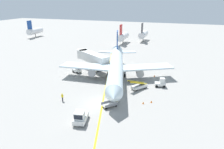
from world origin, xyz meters
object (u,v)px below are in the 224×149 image
baggage_tug_near_wing (77,69)px  belt_loader_forward_hold (139,86)px  safety_cone_nose_left (151,102)px  safety_cone_nose_right (143,103)px  baggage_tug_by_cargo_door (161,83)px  safety_cone_wingtip_left (154,76)px  baggage_cart_loaded (110,104)px  pushback_tug (80,117)px  airliner (116,66)px  ground_crew_marshaller (62,97)px  jet_bridge (90,57)px

baggage_tug_near_wing → belt_loader_forward_hold: belt_loader_forward_hold is taller
baggage_tug_near_wing → safety_cone_nose_left: 24.47m
belt_loader_forward_hold → safety_cone_nose_right: (2.29, -6.66, -0.56)m
baggage_tug_by_cargo_door → safety_cone_wingtip_left: 6.54m
baggage_cart_loaded → safety_cone_wingtip_left: (5.65, 18.78, -0.25)m
pushback_tug → baggage_tug_by_cargo_door: bearing=60.9°
baggage_tug_near_wing → safety_cone_nose_left: bearing=-26.3°
pushback_tug → baggage_cart_loaded: pushback_tug is taller
safety_cone_wingtip_left → airliner: bearing=-150.8°
airliner → baggage_cart_loaded: airliner is taller
baggage_cart_loaded → ground_crew_marshaller: 9.60m
baggage_tug_by_cargo_door → safety_cone_nose_right: baggage_tug_by_cargo_door is taller
belt_loader_forward_hold → safety_cone_wingtip_left: size_ratio=10.83×
baggage_tug_by_cargo_door → safety_cone_wingtip_left: bearing=110.5°
baggage_tug_near_wing → belt_loader_forward_hold: size_ratio=0.57×
jet_bridge → safety_cone_nose_left: bearing=-37.5°
baggage_cart_loaded → safety_cone_nose_left: bearing=30.1°
baggage_tug_by_cargo_door → safety_cone_wingtip_left: (-2.28, 6.09, -0.71)m
pushback_tug → ground_crew_marshaller: 8.75m
baggage_cart_loaded → safety_cone_nose_right: baggage_cart_loaded is taller
safety_cone_wingtip_left → safety_cone_nose_right: bearing=-89.7°
safety_cone_nose_right → safety_cone_wingtip_left: 15.65m
pushback_tug → safety_cone_nose_left: bearing=47.1°
pushback_tug → baggage_tug_by_cargo_door: pushback_tug is taller
jet_bridge → safety_cone_wingtip_left: (18.48, -0.70, -3.32)m
pushback_tug → safety_cone_wingtip_left: (8.38, 25.25, -0.77)m
pushback_tug → ground_crew_marshaller: pushback_tug is taller
airliner → safety_cone_nose_left: 14.54m
safety_cone_nose_left → safety_cone_nose_right: same height
baggage_tug_by_cargo_door → safety_cone_nose_left: 8.61m
safety_cone_nose_right → baggage_tug_by_cargo_door: bearing=77.1°
jet_bridge → safety_cone_wingtip_left: 18.79m
belt_loader_forward_hold → airliner: bearing=149.2°
jet_bridge → safety_cone_wingtip_left: size_ratio=27.64×
belt_loader_forward_hold → baggage_tug_near_wing: bearing=164.2°
baggage_tug_by_cargo_door → belt_loader_forward_hold: bearing=-147.1°
baggage_tug_by_cargo_door → ground_crew_marshaller: (-17.47, -13.67, -0.02)m
baggage_cart_loaded → safety_cone_nose_left: (7.14, 4.15, -0.25)m
baggage_tug_near_wing → safety_cone_nose_left: baggage_tug_near_wing is taller
airliner → baggage_tug_by_cargo_door: 11.51m
airliner → pushback_tug: 20.42m
baggage_tug_near_wing → baggage_cart_loaded: 21.06m
baggage_tug_by_cargo_door → belt_loader_forward_hold: belt_loader_forward_hold is taller
baggage_tug_by_cargo_door → baggage_cart_loaded: baggage_tug_by_cargo_door is taller
baggage_tug_by_cargo_door → safety_cone_nose_left: (-0.79, -8.55, -0.71)m
safety_cone_nose_left → safety_cone_nose_right: size_ratio=1.00×
jet_bridge → baggage_tug_near_wing: jet_bridge is taller
belt_loader_forward_hold → ground_crew_marshaller: belt_loader_forward_hold is taller
pushback_tug → baggage_cart_loaded: (2.73, 6.47, -0.53)m
airliner → belt_loader_forward_hold: 8.25m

